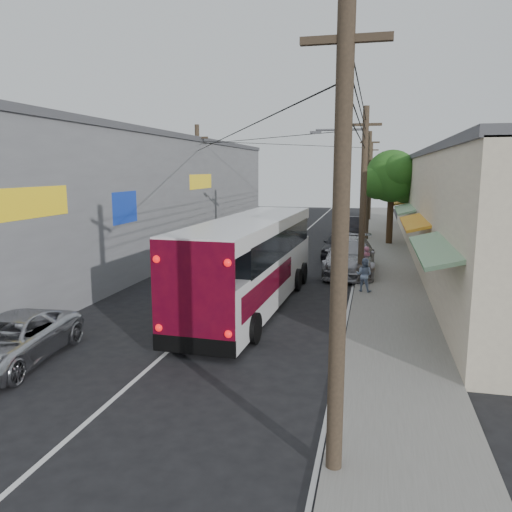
% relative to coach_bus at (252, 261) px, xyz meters
% --- Properties ---
extents(ground, '(120.00, 120.00, 0.00)m').
position_rel_coach_bus_xyz_m(ground, '(-1.20, -8.32, -1.77)').
color(ground, black).
rests_on(ground, ground).
extents(sidewalk, '(3.00, 80.00, 0.12)m').
position_rel_coach_bus_xyz_m(sidewalk, '(5.30, 11.68, -1.71)').
color(sidewalk, slate).
rests_on(sidewalk, ground).
extents(building_right, '(7.09, 40.00, 6.25)m').
position_rel_coach_bus_xyz_m(building_right, '(9.79, 13.68, 1.38)').
color(building_right, beige).
rests_on(building_right, ground).
extents(building_left, '(7.20, 36.00, 7.25)m').
position_rel_coach_bus_xyz_m(building_left, '(-9.70, 9.68, 1.88)').
color(building_left, gray).
rests_on(building_left, ground).
extents(utility_poles, '(11.80, 45.28, 8.00)m').
position_rel_coach_bus_xyz_m(utility_poles, '(1.92, 12.01, 2.36)').
color(utility_poles, '#473828').
rests_on(utility_poles, ground).
extents(street_tree, '(4.40, 4.00, 6.60)m').
position_rel_coach_bus_xyz_m(street_tree, '(5.67, 17.70, 2.90)').
color(street_tree, '#3F2B19').
rests_on(street_tree, ground).
extents(coach_bus, '(3.07, 11.96, 3.42)m').
position_rel_coach_bus_xyz_m(coach_bus, '(0.00, 0.00, 0.00)').
color(coach_bus, white).
rests_on(coach_bus, ground).
extents(jeepney, '(2.63, 4.90, 1.31)m').
position_rel_coach_bus_xyz_m(jeepney, '(-5.00, -7.32, -1.12)').
color(jeepney, silver).
rests_on(jeepney, ground).
extents(parked_suv, '(2.54, 6.14, 1.78)m').
position_rel_coach_bus_xyz_m(parked_suv, '(3.40, 7.12, -0.88)').
color(parked_suv, '#9B9BA3').
rests_on(parked_suv, ground).
extents(parked_car_mid, '(2.11, 4.72, 1.58)m').
position_rel_coach_bus_xyz_m(parked_car_mid, '(2.60, 11.68, -0.98)').
color(parked_car_mid, '#25252A').
rests_on(parked_car_mid, ground).
extents(parked_car_far, '(1.68, 4.45, 1.45)m').
position_rel_coach_bus_xyz_m(parked_car_far, '(2.72, 22.66, -1.05)').
color(parked_car_far, black).
rests_on(parked_car_far, ground).
extents(pedestrian_near, '(0.62, 0.50, 1.47)m').
position_rel_coach_bus_xyz_m(pedestrian_near, '(4.20, 5.97, -0.92)').
color(pedestrian_near, '#C06689').
rests_on(pedestrian_near, sidewalk).
extents(pedestrian_far, '(0.82, 0.72, 1.43)m').
position_rel_coach_bus_xyz_m(pedestrian_far, '(4.20, 2.85, -0.94)').
color(pedestrian_far, '#7F94B9').
rests_on(pedestrian_far, sidewalk).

